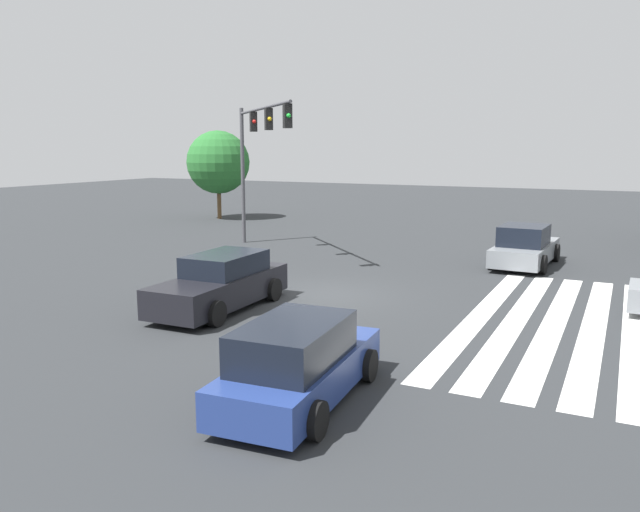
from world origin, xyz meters
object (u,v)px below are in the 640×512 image
(traffic_signal_mast, at_px, (256,141))
(car_0, at_px, (525,247))
(car_3, at_px, (299,363))
(tree_corner_a, at_px, (218,162))
(car_1, at_px, (221,283))

(traffic_signal_mast, xyz_separation_m, car_0, (1.87, -10.93, -4.05))
(car_0, xyz_separation_m, car_3, (-15.41, 1.60, 0.00))
(traffic_signal_mast, bearing_deg, tree_corner_a, 177.53)
(car_3, bearing_deg, traffic_signal_mast, 30.38)
(car_0, relative_size, car_1, 0.98)
(car_1, distance_m, tree_corner_a, 23.11)
(traffic_signal_mast, height_order, tree_corner_a, traffic_signal_mast)
(tree_corner_a, bearing_deg, car_1, -144.40)
(car_1, bearing_deg, tree_corner_a, -145.90)
(tree_corner_a, bearing_deg, car_3, -141.84)
(traffic_signal_mast, distance_m, tree_corner_a, 13.56)
(car_1, relative_size, tree_corner_a, 0.88)
(car_0, bearing_deg, tree_corner_a, 70.81)
(car_1, xyz_separation_m, tree_corner_a, (18.65, 13.35, 2.85))
(traffic_signal_mast, xyz_separation_m, car_1, (-8.69, -4.22, -4.05))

